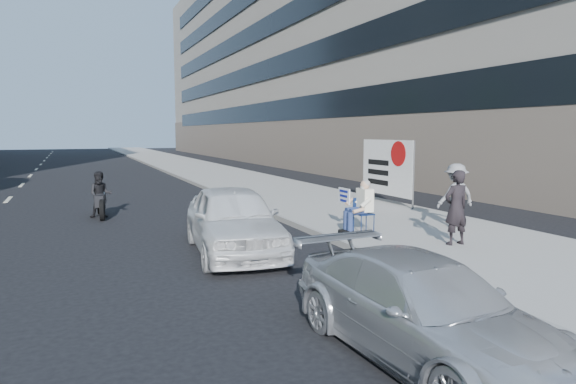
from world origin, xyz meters
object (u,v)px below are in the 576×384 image
protest_banner (387,167)px  white_sedan_near (233,220)px  pedestrian_woman (456,208)px  motorcycle (101,197)px  jogger (456,196)px  parked_sedan (423,309)px  seated_protester (360,204)px

protest_banner → white_sedan_near: (-6.89, -4.49, -0.67)m
pedestrian_woman → motorcycle: size_ratio=0.80×
jogger → pedestrian_woman: jogger is taller
pedestrian_woman → protest_banner: protest_banner is taller
jogger → pedestrian_woman: size_ratio=1.01×
protest_banner → parked_sedan: size_ratio=0.77×
parked_sedan → pedestrian_woman: bearing=42.5°
protest_banner → parked_sedan: 12.17m
pedestrian_woman → motorcycle: pedestrian_woman is taller
white_sedan_near → parked_sedan: bearing=-78.9°
parked_sedan → white_sedan_near: bearing=91.9°
seated_protester → pedestrian_woman: size_ratio=0.79×
seated_protester → jogger: jogger is taller
jogger → protest_banner: bearing=-99.7°
seated_protester → jogger: bearing=-7.1°
jogger → white_sedan_near: 5.96m
parked_sedan → white_sedan_near: white_sedan_near is taller
seated_protester → white_sedan_near: (-3.29, -0.26, -0.14)m
pedestrian_woman → white_sedan_near: pedestrian_woman is taller
seated_protester → parked_sedan: seated_protester is taller
parked_sedan → protest_banner: bearing=55.2°
parked_sedan → seated_protester: bearing=62.4°
parked_sedan → white_sedan_near: size_ratio=0.92×
seated_protester → pedestrian_woman: pedestrian_woman is taller
seated_protester → jogger: size_ratio=0.79×
motorcycle → seated_protester: bearing=-38.5°
jogger → parked_sedan: 7.95m
parked_sedan → motorcycle: motorcycle is taller
parked_sedan → white_sedan_near: (-0.50, 5.84, 0.16)m
parked_sedan → motorcycle: bearing=100.5°
seated_protester → white_sedan_near: size_ratio=0.30×
jogger → motorcycle: bearing=-34.7°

